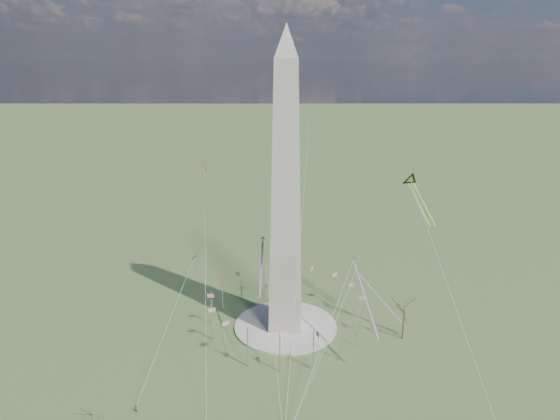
# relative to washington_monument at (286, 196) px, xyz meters

# --- Properties ---
(ground) EXTENTS (2000.00, 2000.00, 0.00)m
(ground) POSITION_rel_washington_monument_xyz_m (0.00, 0.00, -47.95)
(ground) COLOR #476231
(ground) RESTS_ON ground
(plaza) EXTENTS (36.00, 36.00, 0.80)m
(plaza) POSITION_rel_washington_monument_xyz_m (0.00, 0.00, -47.55)
(plaza) COLOR beige
(plaza) RESTS_ON ground
(washington_monument) EXTENTS (15.56, 15.56, 100.00)m
(washington_monument) POSITION_rel_washington_monument_xyz_m (0.00, 0.00, 0.00)
(washington_monument) COLOR #B6AD99
(washington_monument) RESTS_ON plaza
(flagpole_ring) EXTENTS (54.40, 54.40, 13.00)m
(flagpole_ring) POSITION_rel_washington_monument_xyz_m (-0.00, -0.00, -40.68)
(flagpole_ring) COLOR silver
(flagpole_ring) RESTS_ON ground
(tree_near) EXTENTS (9.32, 9.32, 16.32)m
(tree_near) POSITION_rel_washington_monument_xyz_m (39.85, -4.47, -36.32)
(tree_near) COLOR #4C3F2E
(tree_near) RESTS_ON ground
(tree_far) EXTENTS (7.24, 7.24, 12.67)m
(tree_far) POSITION_rel_washington_monument_xyz_m (-43.23, -61.09, -38.92)
(tree_far) COLOR #4C3F2E
(tree_far) RESTS_ON ground
(person_west) EXTENTS (1.13, 0.99, 1.95)m
(person_west) POSITION_rel_washington_monument_xyz_m (-37.11, -46.71, -46.98)
(person_west) COLOR gray
(person_west) RESTS_ON ground
(kite_delta_black) EXTENTS (10.18, 17.91, 14.66)m
(kite_delta_black) POSITION_rel_washington_monument_xyz_m (42.37, 13.43, 1.84)
(kite_delta_black) COLOR black
(kite_delta_black) RESTS_ON ground
(kite_diamond_purple) EXTENTS (2.30, 2.88, 8.39)m
(kite_diamond_purple) POSITION_rel_washington_monument_xyz_m (-32.64, 4.64, -25.33)
(kite_diamond_purple) COLOR #42186F
(kite_diamond_purple) RESTS_ON ground
(kite_streamer_left) EXTENTS (7.87, 23.91, 16.77)m
(kite_streamer_left) POSITION_rel_washington_monument_xyz_m (24.71, -10.53, -25.52)
(kite_streamer_left) COLOR #DB4822
(kite_streamer_left) RESTS_ON ground
(kite_streamer_mid) EXTENTS (2.29, 19.96, 13.69)m
(kite_streamer_mid) POSITION_rel_washington_monument_xyz_m (-8.00, -1.21, -21.77)
(kite_streamer_mid) COLOR #DB4822
(kite_streamer_mid) RESTS_ON ground
(kite_streamer_right) EXTENTS (17.61, 16.30, 15.57)m
(kite_streamer_right) POSITION_rel_washington_monument_xyz_m (30.58, 6.76, -35.48)
(kite_streamer_right) COLOR #DB4822
(kite_streamer_right) RESTS_ON ground
(kite_small_red) EXTENTS (1.37, 2.18, 4.89)m
(kite_small_red) POSITION_rel_washington_monument_xyz_m (-34.53, 35.55, 2.91)
(kite_small_red) COLOR red
(kite_small_red) RESTS_ON ground
(kite_small_white) EXTENTS (1.32, 2.13, 5.14)m
(kite_small_white) POSITION_rel_washington_monument_xyz_m (6.41, 48.89, 18.11)
(kite_small_white) COLOR white
(kite_small_white) RESTS_ON ground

